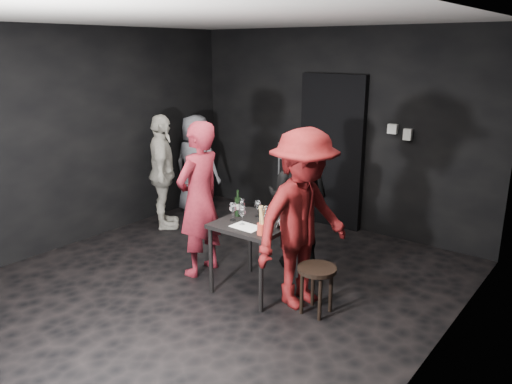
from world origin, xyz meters
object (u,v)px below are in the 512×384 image
Objects in this scene: hand_truck at (287,206)px; stool at (317,276)px; man_maroon at (303,205)px; bystander_cream at (162,169)px; woman_black at (298,199)px; wine_bottle at (238,206)px; tasting_table at (255,231)px; breadstick_cup at (262,221)px; server_red at (199,189)px; bystander_grey at (196,165)px.

hand_truck is 2.39× the size of stool.
man_maroon is 1.22× the size of bystander_cream.
woman_black is (0.98, -1.22, 0.59)m from hand_truck.
hand_truck is 4.06× the size of wine_bottle.
tasting_table is 0.42m from breadstick_cup.
server_red reaches higher than hand_truck.
man_maroon is at bearing 114.89° from woman_black.
bystander_cream is at bearing 160.35° from wine_bottle.
hand_truck reaches higher than wine_bottle.
server_red is 0.51m from wine_bottle.
tasting_table is at bearing -9.16° from wine_bottle.
bystander_grey reaches higher than breadstick_cup.
wine_bottle is (-0.25, -0.76, 0.06)m from woman_black.
bystander_cream is (-2.16, -0.08, 0.03)m from woman_black.
hand_truck is 2.67m from breadstick_cup.
server_red is (0.24, -2.04, 0.76)m from hand_truck.
bystander_cream is (-1.18, -1.30, 0.62)m from hand_truck.
bystander_cream reaches higher than wine_bottle.
man_maroon is 7.31× the size of wine_bottle.
bystander_grey is (-2.27, 1.49, 0.09)m from tasting_table.
bystander_cream is 2.61m from breadstick_cup.
bystander_cream reaches higher than tasting_table.
man_maroon is 1.37× the size of bystander_grey.
stool is 0.29× the size of woman_black.
bystander_grey reaches higher than hand_truck.
hand_truck is 0.67× the size of bystander_cream.
wine_bottle reaches higher than stool.
bystander_grey is (-2.80, 1.42, -0.27)m from man_maroon.
hand_truck is at bearing -175.27° from server_red.
stool is at bearing 24.24° from breadstick_cup.
wine_bottle is at bearing 152.31° from breadstick_cup.
bystander_grey is at bearing 75.15° from man_maroon.
man_maroon reaches higher than bystander_grey.
stool is at bearing 121.70° from woman_black.
bystander_cream is 6.01× the size of wine_bottle.
wine_bottle is (-0.26, 0.04, 0.20)m from tasting_table.
bystander_cream is at bearing 161.54° from tasting_table.
man_maroon is at bearing -149.90° from bystander_cream.
server_red is at bearing 36.90° from woman_black.
stool is 1.58× the size of breadstick_cup.
tasting_table is 2.52× the size of breadstick_cup.
tasting_table is 0.81m from woman_black.
server_red is 2.15m from bystander_grey.
bystander_grey is (-3.02, 1.50, 0.36)m from stool.
hand_truck is 1.67m from woman_black.
breadstick_cup is at bearing -155.76° from stool.
man_maroon is at bearing 91.88° from server_red.
bystander_cream is at bearing -120.40° from hand_truck.
man_maroon reaches higher than bystander_cream.
man_maroon is (1.28, 0.08, 0.05)m from server_red.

